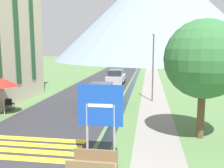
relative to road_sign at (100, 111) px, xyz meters
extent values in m
plane|color=#517542|center=(-1.23, 16.48, -1.94)|extent=(160.00, 160.00, 0.00)
cube|color=#2D2D33|center=(-3.73, 26.48, -1.94)|extent=(6.40, 60.00, 0.01)
cube|color=gray|center=(2.37, 26.48, -1.94)|extent=(2.20, 60.00, 0.01)
cube|color=black|center=(-0.03, 26.48, -1.94)|extent=(0.60, 60.00, 0.00)
cube|color=yellow|center=(-3.73, -0.67, -1.94)|extent=(5.44, 0.44, 0.01)
cube|color=yellow|center=(-3.73, 0.03, -1.94)|extent=(5.44, 0.44, 0.01)
cube|color=yellow|center=(-3.73, 0.73, -1.94)|extent=(5.44, 0.44, 0.01)
cube|color=yellow|center=(-3.73, 1.43, -1.94)|extent=(5.44, 0.44, 0.01)
cone|color=gray|center=(4.83, 75.66, 14.09)|extent=(67.90, 67.90, 32.08)
cube|color=#285633|center=(-8.17, 8.48, 4.51)|extent=(0.06, 0.70, 9.68)
cube|color=#285633|center=(-8.17, 11.07, 4.51)|extent=(0.06, 0.70, 9.68)
cylinder|color=#9E9EA3|center=(-0.57, 0.02, -0.83)|extent=(0.10, 0.10, 2.22)
cylinder|color=#9E9EA3|center=(0.57, 0.02, -0.83)|extent=(0.10, 0.10, 2.22)
cube|color=#1947B7|center=(0.00, 0.00, 0.23)|extent=(1.85, 0.05, 1.71)
cube|color=white|center=(0.00, -0.03, 0.23)|extent=(1.02, 0.02, 0.14)
cube|color=brown|center=(-0.03, -1.83, -1.52)|extent=(1.70, 0.08, 0.45)
cube|color=brown|center=(-0.03, -0.81, -1.52)|extent=(1.70, 0.08, 0.45)
cube|color=black|center=(-1.63, 8.30, -1.22)|extent=(1.83, 4.13, 0.84)
cube|color=#23282D|center=(-1.63, 8.10, -0.46)|extent=(1.56, 2.27, 0.68)
cylinder|color=black|center=(-2.50, 9.58, -1.64)|extent=(0.18, 0.60, 0.60)
cylinder|color=black|center=(-0.75, 9.58, -1.64)|extent=(0.18, 0.60, 0.60)
cylinder|color=black|center=(-2.50, 7.02, -1.64)|extent=(0.18, 0.60, 0.60)
cylinder|color=black|center=(-0.75, 7.02, -1.64)|extent=(0.18, 0.60, 0.60)
cube|color=#B2B2B7|center=(-1.93, 19.35, -1.22)|extent=(1.82, 4.54, 0.84)
cube|color=#23282D|center=(-1.93, 19.13, -0.46)|extent=(1.55, 2.49, 0.68)
cylinder|color=black|center=(-2.80, 20.76, -1.64)|extent=(0.18, 0.60, 0.60)
cylinder|color=black|center=(-1.05, 20.76, -1.64)|extent=(0.18, 0.60, 0.60)
cylinder|color=black|center=(-2.80, 17.95, -1.64)|extent=(0.18, 0.60, 0.60)
cylinder|color=black|center=(-1.05, 17.95, -1.64)|extent=(0.18, 0.60, 0.60)
cube|color=black|center=(-7.88, 6.62, -1.49)|extent=(0.40, 0.40, 0.04)
cube|color=black|center=(-7.88, 6.44, -1.29)|extent=(0.40, 0.04, 0.40)
cylinder|color=black|center=(-8.05, 6.79, -1.72)|extent=(0.03, 0.03, 0.45)
cylinder|color=black|center=(-7.71, 6.79, -1.72)|extent=(0.03, 0.03, 0.45)
cylinder|color=black|center=(-8.05, 6.45, -1.72)|extent=(0.03, 0.03, 0.45)
cylinder|color=black|center=(-7.71, 6.45, -1.72)|extent=(0.03, 0.03, 0.45)
cube|color=black|center=(-7.84, 6.37, -1.49)|extent=(0.40, 0.40, 0.04)
cube|color=black|center=(-7.84, 6.19, -1.29)|extent=(0.40, 0.04, 0.40)
cylinder|color=black|center=(-8.01, 6.54, -1.72)|extent=(0.03, 0.03, 0.45)
cylinder|color=black|center=(-7.67, 6.54, -1.72)|extent=(0.03, 0.03, 0.45)
cylinder|color=black|center=(-8.01, 6.20, -1.72)|extent=(0.03, 0.03, 0.45)
cylinder|color=black|center=(-7.67, 6.20, -1.72)|extent=(0.03, 0.03, 0.45)
cylinder|color=#B7B2A8|center=(-7.62, 5.36, -0.80)|extent=(0.06, 0.06, 2.29)
cone|color=red|center=(-7.62, 5.36, 0.24)|extent=(2.01, 2.01, 0.53)
cylinder|color=#515156|center=(2.23, 10.98, 0.75)|extent=(0.12, 0.12, 5.39)
sphere|color=silver|center=(2.23, 10.98, 3.57)|extent=(0.28, 0.28, 0.28)
cylinder|color=brown|center=(4.50, 2.88, -0.79)|extent=(0.36, 0.36, 2.31)
sphere|color=#336B38|center=(4.50, 2.88, 1.98)|extent=(3.82, 3.82, 3.82)
camera|label=1|loc=(1.91, -9.61, 2.60)|focal=40.00mm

